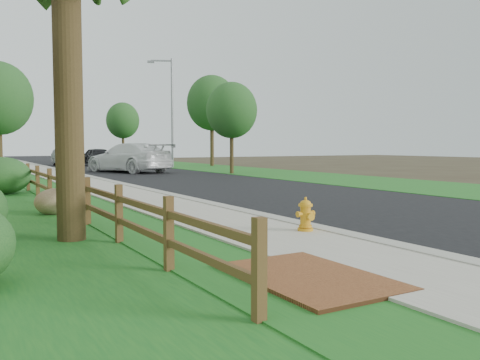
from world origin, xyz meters
TOP-DOWN VIEW (x-y plane):
  - ground at (0.00, 0.00)m, footprint 120.00×120.00m
  - road at (4.60, 35.00)m, footprint 8.00×90.00m
  - curb at (0.40, 35.00)m, footprint 0.40×90.00m
  - wet_gutter at (0.75, 35.00)m, footprint 0.50×90.00m
  - sidewalk at (-0.90, 35.00)m, footprint 2.20×90.00m
  - grass_strip at (-2.80, 35.00)m, footprint 1.60×90.00m
  - verge_far at (11.50, 35.00)m, footprint 6.00×90.00m
  - brick_patch at (-2.20, -1.00)m, footprint 1.60×2.40m
  - ranch_fence at (-3.60, 6.40)m, footprint 0.12×16.92m
  - fire_hydrant at (-0.10, 1.83)m, footprint 0.44×0.35m
  - white_suv at (3.97, 26.08)m, footprint 4.81×7.07m
  - dark_car_mid at (4.82, 37.93)m, footprint 2.22×4.70m
  - dark_car_far at (2.40, 38.72)m, footprint 1.59×4.27m
  - streetlight at (8.93, 31.05)m, footprint 1.86×0.92m
  - boulder at (-3.90, 7.39)m, footprint 1.25×1.08m
  - shrub_d at (-4.59, 14.00)m, footprint 2.44×2.44m
  - tree_near_right at (9.00, 21.26)m, footprint 3.15×3.15m
  - tree_mid_right at (13.00, 31.88)m, footprint 4.19×4.19m
  - tree_far_right at (9.00, 43.66)m, footprint 3.26×3.26m

SIDE VIEW (x-z plane):
  - ground at x=0.00m, z-range 0.00..0.00m
  - road at x=4.60m, z-range 0.00..0.02m
  - verge_far at x=11.50m, z-range 0.00..0.04m
  - wet_gutter at x=0.75m, z-range 0.02..0.02m
  - grass_strip at x=-2.80m, z-range 0.00..0.06m
  - sidewalk at x=-0.90m, z-range 0.00..0.10m
  - brick_patch at x=-2.20m, z-range 0.00..0.11m
  - curb at x=0.40m, z-range 0.00..0.12m
  - boulder at x=-3.90m, z-range 0.00..0.70m
  - fire_hydrant at x=-0.10m, z-range 0.07..0.75m
  - ranch_fence at x=-3.60m, z-range 0.07..1.17m
  - shrub_d at x=-4.59m, z-range 0.00..1.37m
  - dark_car_far at x=2.40m, z-range 0.02..1.41m
  - dark_car_mid at x=4.82m, z-range 0.02..1.57m
  - white_suv at x=3.97m, z-range 0.02..1.92m
  - tree_near_right at x=9.00m, z-range 1.09..6.76m
  - tree_far_right at x=9.00m, z-range 1.20..7.22m
  - streetlight at x=8.93m, z-range 0.56..9.06m
  - tree_mid_right at x=13.00m, z-range 1.48..9.08m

